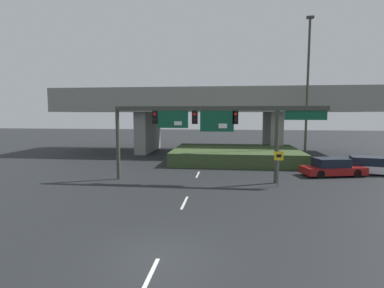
{
  "coord_description": "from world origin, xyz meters",
  "views": [
    {
      "loc": [
        2.28,
        -9.71,
        4.95
      ],
      "look_at": [
        0.0,
        9.91,
        2.9
      ],
      "focal_mm": 28.0,
      "sensor_mm": 36.0,
      "label": 1
    }
  ],
  "objects": [
    {
      "name": "speed_limit_sign",
      "position": [
        5.76,
        10.61,
        1.6
      ],
      "size": [
        0.6,
        0.11,
        2.45
      ],
      "color": "#4C4C4C",
      "rests_on": "ground"
    },
    {
      "name": "highway_light_pole_near",
      "position": [
        10.3,
        21.91,
        7.59
      ],
      "size": [
        0.7,
        0.36,
        14.42
      ],
      "color": "#383D33",
      "rests_on": "ground"
    },
    {
      "name": "parked_sedan_near_right",
      "position": [
        10.61,
        14.73,
        0.66
      ],
      "size": [
        5.07,
        2.81,
        1.41
      ],
      "rotation": [
        0.0,
        0.0,
        0.22
      ],
      "color": "maroon",
      "rests_on": "ground"
    },
    {
      "name": "parked_sedan_mid_right",
      "position": [
        13.87,
        15.9,
        0.65
      ],
      "size": [
        5.01,
        2.75,
        1.4
      ],
      "rotation": [
        0.0,
        0.0,
        -0.2
      ],
      "color": "silver",
      "rests_on": "ground"
    },
    {
      "name": "lane_markings",
      "position": [
        0.0,
        13.97,
        0.0
      ],
      "size": [
        0.14,
        33.07,
        0.01
      ],
      "color": "silver",
      "rests_on": "ground"
    },
    {
      "name": "signal_gantry",
      "position": [
        1.08,
        11.63,
        4.42
      ],
      "size": [
        15.08,
        0.44,
        5.44
      ],
      "color": "#383D33",
      "rests_on": "ground"
    },
    {
      "name": "overpass_bridge",
      "position": [
        0.0,
        28.18,
        5.56
      ],
      "size": [
        37.02,
        9.93,
        7.85
      ],
      "color": "gray",
      "rests_on": "ground"
    },
    {
      "name": "ground_plane",
      "position": [
        0.0,
        0.0,
        0.0
      ],
      "size": [
        160.0,
        160.0,
        0.0
      ],
      "primitive_type": "plane",
      "color": "black"
    },
    {
      "name": "grass_embankment",
      "position": [
        3.23,
        21.2,
        0.65
      ],
      "size": [
        12.59,
        9.16,
        1.3
      ],
      "color": "#384C28",
      "rests_on": "ground"
    }
  ]
}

